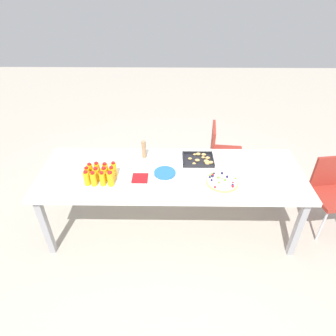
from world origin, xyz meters
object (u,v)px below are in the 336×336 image
Objects in this scene: party_table at (171,177)px; juice_bottle_8 at (90,170)px; plate_stack at (165,173)px; juice_bottle_5 at (96,174)px; juice_bottle_0 at (87,178)px; juice_bottle_2 at (103,179)px; juice_bottle_7 at (112,174)px; juice_bottle_3 at (110,179)px; juice_bottle_9 at (97,169)px; napkin_stack at (140,178)px; juice_bottle_11 at (114,169)px; cardboard_tube at (144,150)px; snack_tray at (200,160)px; fruit_pizza at (222,181)px; juice_bottle_6 at (105,174)px; chair_far_right at (222,151)px; juice_bottle_10 at (105,170)px; chair_end at (332,189)px; juice_bottle_4 at (87,174)px; juice_bottle_1 at (94,179)px.

party_table is 19.20× the size of juice_bottle_8.
juice_bottle_5 is at bearing -170.80° from plate_stack.
juice_bottle_0 is 0.14m from juice_bottle_2.
juice_bottle_8 is 0.64× the size of plate_stack.
juice_bottle_3 is at bearing -90.40° from juice_bottle_7.
napkin_stack is at bearing -7.49° from juice_bottle_9.
cardboard_tube is at bearing 50.44° from juice_bottle_11.
cardboard_tube is (-0.58, 0.06, 0.08)m from snack_tray.
fruit_pizza is 2.02× the size of napkin_stack.
juice_bottle_3 is 0.11m from juice_bottle_6.
juice_bottle_3 is 0.22m from juice_bottle_9.
party_table is at bearing 11.12° from juice_bottle_6.
juice_bottle_7 reaches higher than party_table.
cardboard_tube reaches higher than juice_bottle_7.
fruit_pizza reaches higher than plate_stack.
juice_bottle_8 is 1.25m from fruit_pizza.
juice_bottle_9 is at bearing 135.46° from juice_bottle_3.
juice_bottle_10 reaches higher than chair_far_right.
party_table is 12.20× the size of plate_stack.
chair_end is 5.79× the size of juice_bottle_4.
juice_bottle_0 is 0.07m from juice_bottle_4.
juice_bottle_3 is at bearing -62.66° from juice_bottle_10.
juice_bottle_3 is 0.77× the size of cardboard_tube.
party_table is 0.72m from juice_bottle_9.
juice_bottle_7 is 0.47× the size of snack_tray.
juice_bottle_2 is at bearing -25.89° from juice_bottle_4.
chair_far_right reaches higher than plate_stack.
juice_bottle_2 is 0.35m from napkin_stack.
juice_bottle_0 is 0.16m from juice_bottle_9.
juice_bottle_4 is (-0.23, 0.08, -0.00)m from juice_bottle_3.
juice_bottle_9 is (-2.38, -0.11, 0.32)m from chair_end.
juice_bottle_10 is (-2.30, -0.12, 0.31)m from chair_end.
chair_far_right is at bearing 34.89° from juice_bottle_5.
juice_bottle_10 is 0.94× the size of napkin_stack.
chair_end is 1.25m from fruit_pizza.
juice_bottle_8 is 1.10m from snack_tray.
juice_bottle_5 is at bearing 44.80° from juice_bottle_0.
juice_bottle_6 is at bearing -85.74° from juice_bottle_10.
juice_bottle_5 is 0.91× the size of napkin_stack.
fruit_pizza is at bearing -63.33° from snack_tray.
juice_bottle_1 is 1.01× the size of juice_bottle_2.
juice_bottle_9 is at bearing 174.90° from fruit_pizza.
juice_bottle_7 is (0.15, -0.00, 0.01)m from juice_bottle_5.
juice_bottle_8 is (-0.22, 0.15, -0.01)m from juice_bottle_3.
juice_bottle_11 is (0.23, 0.15, 0.00)m from juice_bottle_0.
juice_bottle_1 is 0.15m from juice_bottle_3.
snack_tray reaches higher than napkin_stack.
juice_bottle_9 is (0.06, 0.15, -0.00)m from juice_bottle_0.
cardboard_tube reaches higher than juice_bottle_1.
juice_bottle_11 is at bearing 17.20° from juice_bottle_4.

